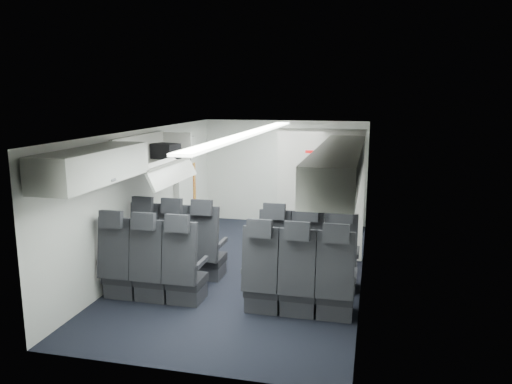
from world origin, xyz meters
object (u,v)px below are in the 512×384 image
at_px(seat_row_mid, 223,277).
at_px(boarding_door, 186,187).
at_px(flight_attendant, 295,199).
at_px(seat_row_front, 241,255).
at_px(galley_unit, 329,182).
at_px(carry_on_bag, 166,151).

relative_size(seat_row_mid, boarding_door, 1.79).
height_order(seat_row_mid, flight_attendant, flight_attendant).
relative_size(seat_row_mid, flight_attendant, 2.05).
height_order(seat_row_front, seat_row_mid, same).
bearing_deg(galley_unit, seat_row_front, -106.28).
distance_m(seat_row_mid, boarding_door, 3.45).
bearing_deg(galley_unit, seat_row_mid, -102.88).
relative_size(seat_row_front, galley_unit, 1.75).
xyz_separation_m(seat_row_mid, flight_attendant, (0.44, 3.04, 0.41)).
height_order(seat_row_front, flight_attendant, flight_attendant).
distance_m(seat_row_front, galley_unit, 3.43).
relative_size(galley_unit, carry_on_bag, 4.74).
bearing_deg(boarding_door, seat_row_mid, -61.23).
distance_m(seat_row_mid, carry_on_bag, 2.49).
xyz_separation_m(flight_attendant, carry_on_bag, (-1.83, -1.52, 0.99)).
distance_m(seat_row_front, boarding_door, 2.71).
distance_m(seat_row_mid, flight_attendant, 3.10).
distance_m(boarding_door, carry_on_bag, 1.71).
bearing_deg(boarding_door, galley_unit, 24.28).
xyz_separation_m(boarding_door, flight_attendant, (2.08, 0.06, -0.14)).
bearing_deg(seat_row_mid, galley_unit, 77.12).
xyz_separation_m(seat_row_front, seat_row_mid, (0.00, -0.90, 0.00)).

